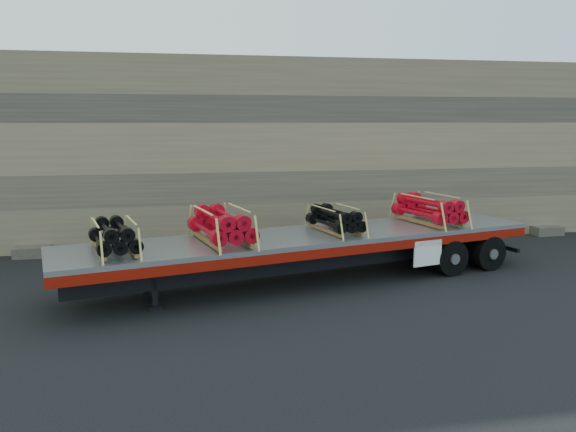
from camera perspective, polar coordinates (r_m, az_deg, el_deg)
name	(u,v)px	position (r m, az deg, el deg)	size (l,w,h in m)	color
ground	(283,282)	(16.60, -0.49, -6.73)	(120.00, 120.00, 0.00)	black
rock_wall	(253,151)	(22.37, -3.56, 6.62)	(44.00, 3.00, 7.00)	#7A6B54
trailer	(308,258)	(16.51, 2.03, -4.26)	(14.24, 2.74, 1.42)	#9FA1A6
bundle_front	(114,237)	(14.73, -17.23, -2.07)	(1.06, 2.12, 0.75)	black
bundle_midfront	(221,226)	(15.30, -6.79, -1.02)	(1.24, 2.49, 0.88)	red
bundle_midrear	(335,220)	(16.71, 4.84, -0.39)	(0.99, 1.99, 0.70)	black
bundle_rear	(429,210)	(18.59, 14.11, 0.61)	(1.21, 2.41, 0.86)	red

